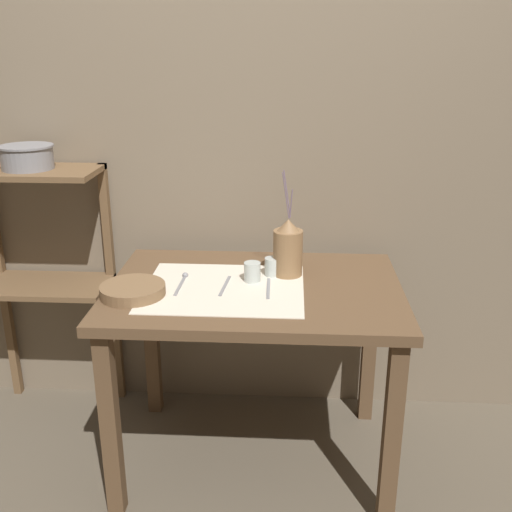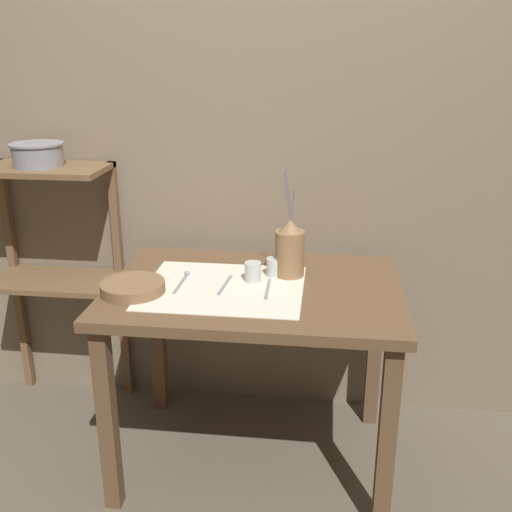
# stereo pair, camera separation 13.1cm
# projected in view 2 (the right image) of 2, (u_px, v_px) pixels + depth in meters

# --- Properties ---
(ground_plane) EXTENTS (12.00, 12.00, 0.00)m
(ground_plane) POSITION_uv_depth(u_px,v_px,m) (255.00, 457.00, 2.55)
(ground_plane) COLOR brown
(stone_wall_back) EXTENTS (7.00, 0.06, 2.40)m
(stone_wall_back) POSITION_uv_depth(u_px,v_px,m) (269.00, 156.00, 2.62)
(stone_wall_back) COLOR #7A6B56
(stone_wall_back) RESTS_ON ground_plane
(wooden_table) EXTENTS (1.12, 0.78, 0.79)m
(wooden_table) POSITION_uv_depth(u_px,v_px,m) (255.00, 312.00, 2.32)
(wooden_table) COLOR brown
(wooden_table) RESTS_ON ground_plane
(wooden_shelf_unit) EXTENTS (0.56, 0.30, 1.17)m
(wooden_shelf_unit) POSITION_uv_depth(u_px,v_px,m) (53.00, 243.00, 2.70)
(wooden_shelf_unit) COLOR brown
(wooden_shelf_unit) RESTS_ON ground_plane
(linen_cloth) EXTENTS (0.60, 0.50, 0.00)m
(linen_cloth) POSITION_uv_depth(u_px,v_px,m) (224.00, 287.00, 2.26)
(linen_cloth) COLOR beige
(linen_cloth) RESTS_ON wooden_table
(pitcher_with_flowers) EXTENTS (0.12, 0.12, 0.43)m
(pitcher_with_flowers) POSITION_uv_depth(u_px,v_px,m) (290.00, 250.00, 2.35)
(pitcher_with_flowers) COLOR olive
(pitcher_with_flowers) RESTS_ON wooden_table
(wooden_bowl) EXTENTS (0.24, 0.24, 0.04)m
(wooden_bowl) POSITION_uv_depth(u_px,v_px,m) (133.00, 287.00, 2.21)
(wooden_bowl) COLOR brown
(wooden_bowl) RESTS_ON wooden_table
(glass_tumbler_near) EXTENTS (0.06, 0.06, 0.08)m
(glass_tumbler_near) POSITION_uv_depth(u_px,v_px,m) (253.00, 272.00, 2.31)
(glass_tumbler_near) COLOR #B7C1BC
(glass_tumbler_near) RESTS_ON wooden_table
(glass_tumbler_far) EXTENTS (0.06, 0.06, 0.07)m
(glass_tumbler_far) POSITION_uv_depth(u_px,v_px,m) (274.00, 267.00, 2.37)
(glass_tumbler_far) COLOR #B7C1BC
(glass_tumbler_far) RESTS_ON wooden_table
(spoon_inner) EXTENTS (0.02, 0.21, 0.02)m
(spoon_inner) POSITION_uv_depth(u_px,v_px,m) (185.00, 278.00, 2.34)
(spoon_inner) COLOR gray
(spoon_inner) RESTS_ON wooden_table
(fork_outer) EXTENTS (0.03, 0.20, 0.00)m
(fork_outer) POSITION_uv_depth(u_px,v_px,m) (225.00, 285.00, 2.28)
(fork_outer) COLOR gray
(fork_outer) RESTS_ON wooden_table
(fork_inner) EXTENTS (0.02, 0.20, 0.00)m
(fork_inner) POSITION_uv_depth(u_px,v_px,m) (268.00, 289.00, 2.24)
(fork_inner) COLOR gray
(fork_inner) RESTS_ON wooden_table
(metal_pot_large) EXTENTS (0.22, 0.22, 0.10)m
(metal_pot_large) POSITION_uv_depth(u_px,v_px,m) (38.00, 154.00, 2.53)
(metal_pot_large) COLOR gray
(metal_pot_large) RESTS_ON wooden_shelf_unit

